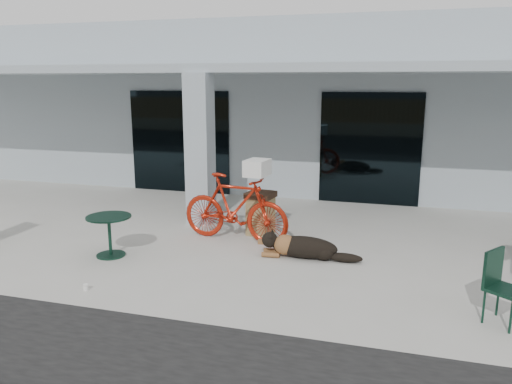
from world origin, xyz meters
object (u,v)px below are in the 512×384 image
(bicycle, at_px, (235,208))
(trash_receptacle, at_px, (261,213))
(dog, at_px, (304,246))
(cafe_table_near, at_px, (110,236))
(cafe_chair_far_a, at_px, (506,289))

(bicycle, distance_m, trash_receptacle, 0.66)
(dog, xyz_separation_m, cafe_table_near, (-3.24, -0.82, 0.14))
(cafe_chair_far_a, bearing_deg, dog, 96.60)
(bicycle, distance_m, dog, 1.61)
(cafe_table_near, xyz_separation_m, trash_receptacle, (2.15, 1.92, 0.07))
(dog, relative_size, trash_receptacle, 1.54)
(dog, bearing_deg, bicycle, 152.49)
(cafe_table_near, distance_m, trash_receptacle, 2.89)
(bicycle, relative_size, cafe_chair_far_a, 2.29)
(bicycle, height_order, cafe_table_near, bicycle)
(bicycle, bearing_deg, cafe_table_near, 135.20)
(dog, bearing_deg, trash_receptacle, 129.27)
(cafe_table_near, bearing_deg, trash_receptacle, 41.71)
(cafe_chair_far_a, bearing_deg, bicycle, 99.17)
(dog, distance_m, trash_receptacle, 1.56)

